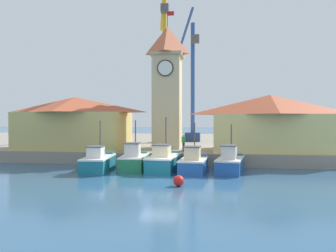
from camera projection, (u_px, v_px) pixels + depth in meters
ground_plane at (159, 179)px, 22.50m from camera, size 300.00×300.00×0.00m
quay_wharf at (189, 143)px, 48.60m from camera, size 120.00×40.00×1.11m
fishing_boat_far_left at (98, 162)px, 25.99m from camera, size 2.35×4.90×4.03m
fishing_boat_left_outer at (134, 160)px, 26.73m from camera, size 2.17×4.48×4.05m
fishing_boat_left_inner at (164, 161)px, 26.19m from camera, size 2.36×5.36×4.32m
fishing_boat_mid_left at (194, 163)px, 25.44m from camera, size 2.23×4.21×3.87m
fishing_boat_center at (230, 163)px, 25.44m from camera, size 2.57×4.79×3.74m
clock_tower at (167, 83)px, 34.16m from camera, size 3.31×3.31×14.28m
warehouse_left at (75, 122)px, 33.74m from camera, size 10.87×6.97×5.31m
warehouse_right at (270, 122)px, 31.15m from camera, size 11.06×6.88×5.35m
port_crane_near at (164, 80)px, 43.32m from camera, size 3.05×10.78×21.49m
port_crane_far at (192, 95)px, 44.70m from camera, size 3.74×8.32×18.30m
mooring_buoy at (179, 181)px, 20.14m from camera, size 0.68×0.68×0.68m
dock_worker_near_tower at (184, 143)px, 30.39m from camera, size 0.34×0.22×1.62m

